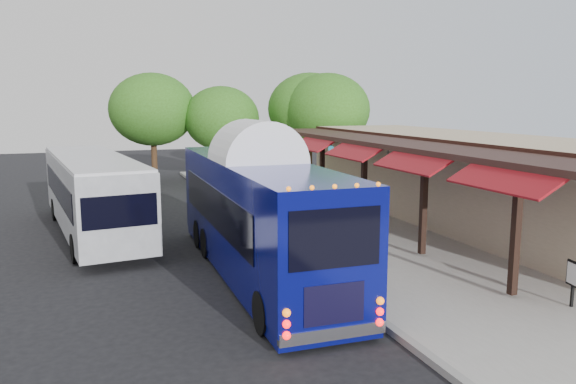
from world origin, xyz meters
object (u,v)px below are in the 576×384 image
object	(u,v)px
ped_c	(375,214)
ped_a	(370,248)
ped_b	(314,201)
city_bus	(93,191)
ped_d	(281,177)
coach_bus	(257,210)
sign_board	(574,276)

from	to	relation	value
ped_c	ped_a	bearing A→B (deg)	18.58
ped_b	ped_a	bearing A→B (deg)	97.87
ped_a	ped_c	distance (m)	4.69
city_bus	ped_d	distance (m)	10.64
city_bus	ped_c	world-z (taller)	city_bus
coach_bus	ped_b	xyz separation A→B (m)	(4.05, 5.59, -0.94)
sign_board	ped_a	bearing A→B (deg)	148.82
ped_d	sign_board	bearing A→B (deg)	90.98
coach_bus	ped_a	distance (m)	3.36
coach_bus	ped_b	world-z (taller)	coach_bus
ped_a	ped_c	size ratio (longest dim) A/B	1.02
coach_bus	ped_d	world-z (taller)	coach_bus
ped_c	ped_b	bearing A→B (deg)	-118.84
coach_bus	city_bus	size ratio (longest dim) A/B	0.99
city_bus	ped_d	bearing A→B (deg)	22.40
coach_bus	ped_c	distance (m)	5.29
ped_a	sign_board	distance (m)	4.89
coach_bus	ped_c	bearing A→B (deg)	22.48
ped_a	coach_bus	bearing A→B (deg)	120.06
ped_d	ped_c	bearing A→B (deg)	86.94
city_bus	ped_a	world-z (taller)	city_bus
city_bus	ped_a	xyz separation A→B (m)	(6.87, -9.00, -0.54)
coach_bus	ped_b	distance (m)	6.97
ped_b	ped_c	size ratio (longest dim) A/B	0.88
ped_a	ped_d	world-z (taller)	ped_d
ped_c	ped_d	bearing A→B (deg)	-131.24
city_bus	ped_d	xyz separation A→B (m)	(9.23, 5.28, -0.53)
ped_d	coach_bus	bearing A→B (deg)	65.21
ped_a	ped_b	world-z (taller)	ped_a
ped_b	sign_board	xyz separation A→B (m)	(2.04, -11.00, -0.05)
ped_b	ped_c	bearing A→B (deg)	121.72
ped_d	sign_board	size ratio (longest dim) A/B	1.71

